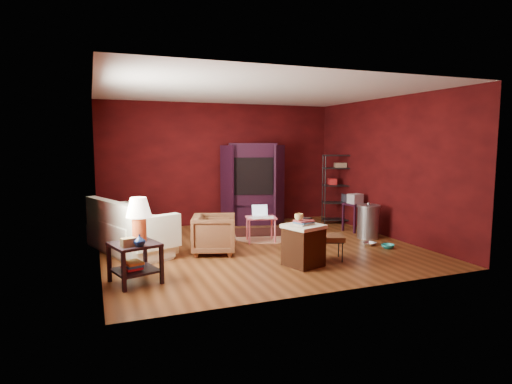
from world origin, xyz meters
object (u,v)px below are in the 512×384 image
Objects in this scene: hamper at (303,244)px; laptop_desk at (261,219)px; wire_shelving at (340,186)px; sofa at (128,230)px; armchair at (214,232)px; tv_armoire at (252,182)px; side_table at (137,232)px.

hamper is 1.74m from laptop_desk.
wire_shelving reaches higher than laptop_desk.
sofa is at bearing -171.06° from laptop_desk.
laptop_desk is at bearing -113.00° from sofa.
wire_shelving is at bearing 35.99° from laptop_desk.
armchair is 3.90m from wire_shelving.
sofa is at bearing -135.48° from tv_armoire.
sofa is 1.20× the size of wire_shelving.
armchair is at bearing 37.04° from side_table.
laptop_desk is 0.43× the size of wire_shelving.
hamper is at bearing -3.88° from side_table.
sofa is 3.10m from hamper.
armchair is 1.06× the size of laptop_desk.
side_table is at bearing -116.00° from tv_armoire.
tv_armoire is at bearing 48.45° from side_table.
armchair is 1.19m from laptop_desk.
wire_shelving is at bearing -47.34° from armchair.
side_table reaches higher than hamper.
side_table is (-1.39, -1.05, 0.33)m from armchair.
wire_shelving is (2.45, 1.09, 0.46)m from laptop_desk.
sofa is at bearing 142.97° from hamper.
tv_armoire is 2.07m from wire_shelving.
hamper reaches higher than laptop_desk.
laptop_desk is (1.07, 0.52, 0.06)m from armchair.
laptop_desk is at bearing -136.64° from wire_shelving.
hamper is (1.09, -1.22, -0.03)m from armchair.
wire_shelving is at bearing 49.27° from hamper.
wire_shelving is (1.96, -0.68, -0.10)m from tv_armoire.
sofa is at bearing 83.04° from armchair.
laptop_desk is 2.72m from wire_shelving.
hamper is at bearing -77.21° from laptop_desk.
wire_shelving is at bearing 28.38° from side_table.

